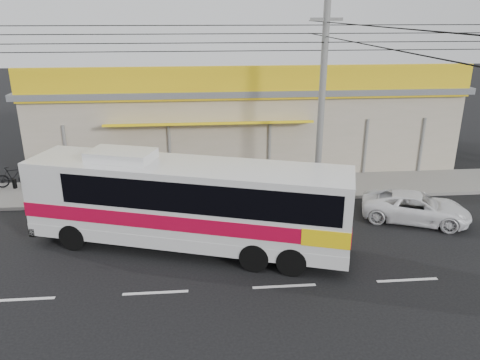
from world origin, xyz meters
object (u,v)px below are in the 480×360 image
object	(u,v)px
white_car	(416,207)
coach_bus	(192,200)
motorbike_dark	(14,176)
motorbike_red	(49,192)
utility_pole	(326,37)

from	to	relation	value
white_car	coach_bus	bearing A→B (deg)	121.66
coach_bus	white_car	xyz separation A→B (m)	(9.05, 1.53, -1.29)
motorbike_dark	motorbike_red	bearing A→B (deg)	-153.47
white_car	utility_pole	distance (m)	7.83
coach_bus	motorbike_dark	xyz separation A→B (m)	(-8.61, 6.74, -1.23)
coach_bus	white_car	size ratio (longest dim) A/B	2.73
motorbike_red	utility_pole	world-z (taller)	utility_pole
coach_bus	utility_pole	xyz separation A→B (m)	(5.50, 3.87, 5.29)
motorbike_red	white_car	distance (m)	15.62
motorbike_dark	utility_pole	world-z (taller)	utility_pole
motorbike_red	motorbike_dark	distance (m)	3.26
coach_bus	utility_pole	world-z (taller)	utility_pole
white_car	utility_pole	bearing A→B (deg)	78.74
motorbike_red	white_car	bearing A→B (deg)	-95.55
white_car	utility_pole	world-z (taller)	utility_pole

